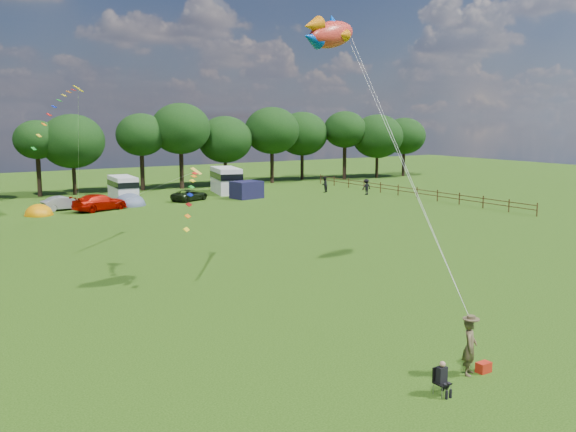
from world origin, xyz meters
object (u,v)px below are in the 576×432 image
campervan_d (226,179)px  tent_greyblue (130,205)px  fish_kite (328,34)px  kite_flyer (470,347)px  walker_a (324,185)px  car_d (190,195)px  car_c (100,202)px  tent_orange (39,215)px  car_b (64,203)px  campervan_c (123,187)px  walker_b (366,187)px  camp_chair (441,375)px

campervan_d → tent_greyblue: (-12.71, -4.19, -1.54)m
fish_kite → kite_flyer: bearing=-116.2°
tent_greyblue → walker_a: 22.65m
car_d → kite_flyer: kite_flyer is taller
car_c → kite_flyer: (-0.36, -45.07, 0.20)m
car_c → tent_greyblue: bearing=-80.6°
tent_orange → tent_greyblue: size_ratio=0.79×
car_b → campervan_c: 8.23m
fish_kite → walker_a: 42.66m
walker_b → car_b: bearing=-13.8°
campervan_d → camp_chair: 55.02m
car_b → car_c: (2.78, -2.14, 0.11)m
tent_orange → camp_chair: camp_chair is taller
campervan_c → car_c: bearing=150.6°
car_d → walker_b: 19.61m
car_b → tent_orange: size_ratio=1.36×
kite_flyer → camp_chair: bearing=163.9°
tent_greyblue → walker_b: size_ratio=1.94×
kite_flyer → car_c: bearing=55.2°
camp_chair → fish_kite: (4.73, 12.91, 12.01)m
campervan_c → campervan_d: (11.90, -0.28, 0.23)m
car_b → tent_orange: (-2.66, -2.17, -0.64)m
car_c → tent_greyblue: (3.44, 1.90, -0.75)m
tent_orange → camp_chair: bearing=-86.1°
car_b → campervan_c: campervan_c is taller
car_c → fish_kite: bearing=164.6°
campervan_d → walker_b: bearing=-114.3°
campervan_c → car_b: bearing=125.4°
walker_a → campervan_c: bearing=-42.5°
kite_flyer → walker_a: bearing=25.7°
campervan_d → walker_a: size_ratio=3.53×
car_b → walker_b: bearing=-107.1°
kite_flyer → tent_orange: bearing=62.1°
car_d → fish_kite: (-7.54, -34.91, 12.09)m
car_b → kite_flyer: size_ratio=1.93×
car_b → car_d: size_ratio=0.86×
car_d → walker_a: (16.12, -1.42, 0.32)m
car_c → camp_chair: bearing=157.5°
car_d → walker_a: size_ratio=2.38×
campervan_d → fish_kite: size_ratio=1.68×
campervan_c → walker_b: 26.41m
car_b → car_c: size_ratio=0.73×
car_d → kite_flyer: 48.28m
car_b → walker_a: (28.82, -1.46, 0.25)m
walker_b → fish_kite: bearing=44.8°
tent_greyblue → walker_b: bearing=-12.6°
campervan_d → kite_flyer: campervan_d is taller
car_d → tent_greyblue: (-6.49, -0.20, -0.57)m
camp_chair → fish_kite: size_ratio=0.29×
campervan_c → walker_a: size_ratio=2.88×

